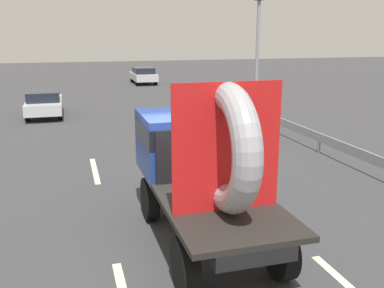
% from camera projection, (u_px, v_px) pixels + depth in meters
% --- Properties ---
extents(ground_plane, '(120.00, 120.00, 0.00)m').
position_uv_depth(ground_plane, '(200.00, 235.00, 9.13)').
color(ground_plane, '#38383A').
extents(flatbed_truck, '(2.02, 4.90, 3.38)m').
position_uv_depth(flatbed_truck, '(198.00, 158.00, 8.86)').
color(flatbed_truck, black).
rests_on(flatbed_truck, ground_plane).
extents(distant_sedan, '(1.73, 4.05, 1.32)m').
position_uv_depth(distant_sedan, '(44.00, 102.00, 22.09)').
color(distant_sedan, black).
rests_on(distant_sedan, ground_plane).
extents(traffic_light, '(0.42, 0.36, 6.50)m').
position_uv_depth(traffic_light, '(258.00, 32.00, 20.08)').
color(traffic_light, gray).
rests_on(traffic_light, ground_plane).
extents(guardrail, '(0.10, 16.30, 0.71)m').
position_uv_depth(guardrail, '(356.00, 153.00, 13.42)').
color(guardrail, gray).
rests_on(guardrail, ground_plane).
extents(lane_dash_left_far, '(0.16, 2.65, 0.01)m').
position_uv_depth(lane_dash_left_far, '(95.00, 170.00, 13.42)').
color(lane_dash_left_far, beige).
rests_on(lane_dash_left_far, ground_plane).
extents(lane_dash_right_far, '(0.16, 2.22, 0.01)m').
position_uv_depth(lane_dash_right_far, '(205.00, 159.00, 14.68)').
color(lane_dash_right_far, beige).
rests_on(lane_dash_right_far, ground_plane).
extents(oncoming_car, '(1.80, 4.19, 1.37)m').
position_uv_depth(oncoming_car, '(143.00, 75.00, 36.64)').
color(oncoming_car, black).
rests_on(oncoming_car, ground_plane).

